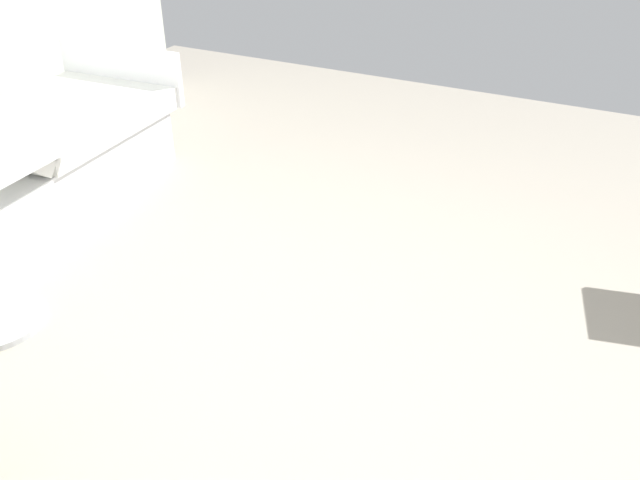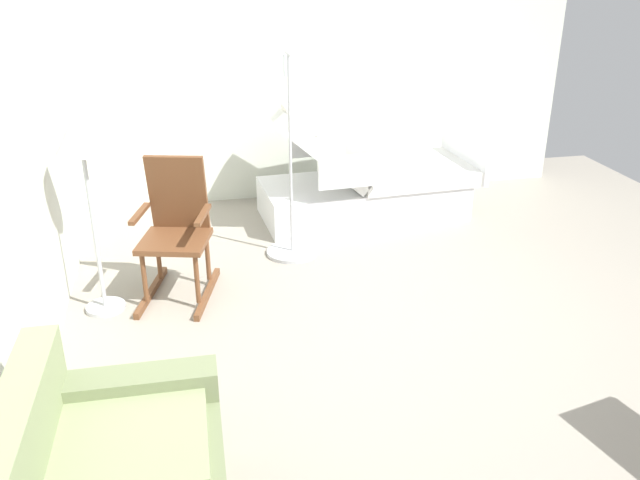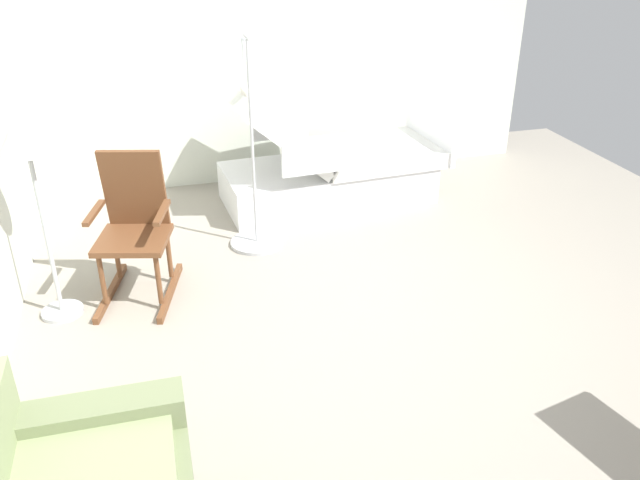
% 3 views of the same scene
% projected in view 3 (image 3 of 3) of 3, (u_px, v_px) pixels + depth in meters
% --- Properties ---
extents(ground_plane, '(7.01, 7.01, 0.00)m').
position_uv_depth(ground_plane, '(386.00, 319.00, 4.47)').
color(ground_plane, gray).
extents(side_wall, '(0.10, 5.05, 2.70)m').
position_uv_depth(side_wall, '(288.00, 42.00, 6.30)').
color(side_wall, silver).
rests_on(side_wall, ground).
extents(hospital_bed, '(1.11, 2.12, 1.20)m').
position_uv_depth(hospital_bed, '(329.00, 168.00, 6.15)').
color(hospital_bed, silver).
rests_on(hospital_bed, ground).
extents(rocking_chair, '(0.86, 0.65, 1.05)m').
position_uv_depth(rocking_chair, '(135.00, 228.00, 4.58)').
color(rocking_chair, brown).
rests_on(rocking_chair, ground).
extents(floor_lamp, '(0.34, 0.34, 1.48)m').
position_uv_depth(floor_lamp, '(27.00, 144.00, 3.97)').
color(floor_lamp, '#B2B5BA').
rests_on(floor_lamp, ground).
extents(iv_pole, '(0.44, 0.44, 1.69)m').
position_uv_depth(iv_pole, '(256.00, 217.00, 5.36)').
color(iv_pole, '#B2B5BA').
rests_on(iv_pole, ground).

